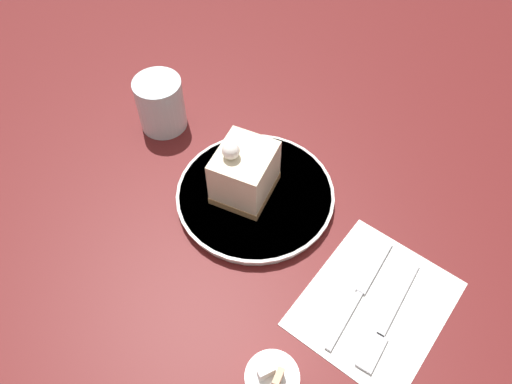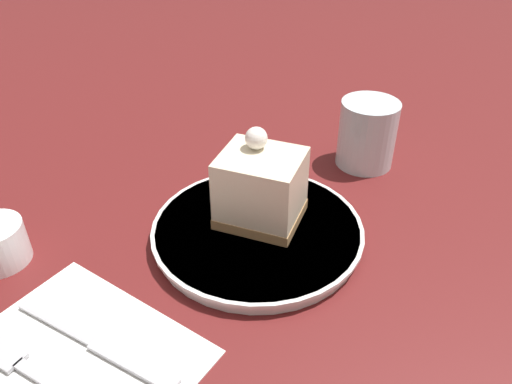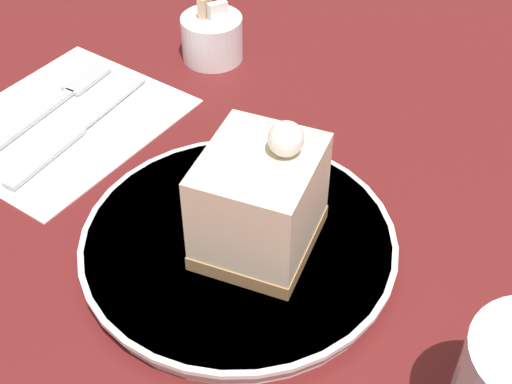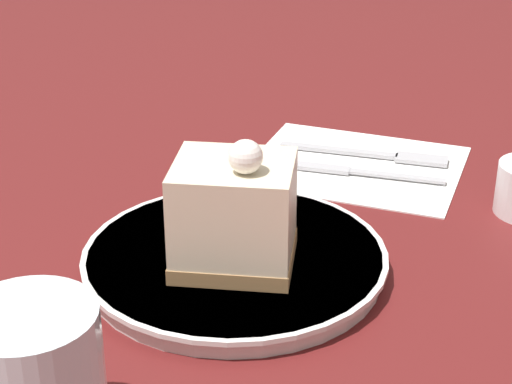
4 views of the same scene
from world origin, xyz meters
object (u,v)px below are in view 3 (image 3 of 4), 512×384
(fork, at_px, (56,102))
(sugar_bowl, at_px, (212,37))
(plate, at_px, (240,244))
(cake_slice, at_px, (261,201))
(knife, at_px, (68,138))

(fork, distance_m, sugar_bowl, 0.17)
(plate, height_order, sugar_bowl, sugar_bowl)
(cake_slice, bearing_deg, fork, 156.61)
(fork, height_order, sugar_bowl, sugar_bowl)
(cake_slice, relative_size, knife, 0.58)
(knife, bearing_deg, fork, 141.74)
(plate, xyz_separation_m, cake_slice, (0.02, 0.01, 0.05))
(knife, xyz_separation_m, sugar_bowl, (0.01, 0.19, 0.02))
(plate, xyz_separation_m, knife, (-0.21, 0.01, -0.01))
(fork, distance_m, knife, 0.06)
(cake_slice, bearing_deg, sugar_bowl, 121.51)
(plate, relative_size, knife, 1.29)
(cake_slice, xyz_separation_m, sugar_bowl, (-0.22, 0.19, -0.04))
(plate, bearing_deg, knife, 177.97)
(plate, xyz_separation_m, sugar_bowl, (-0.20, 0.20, 0.01))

